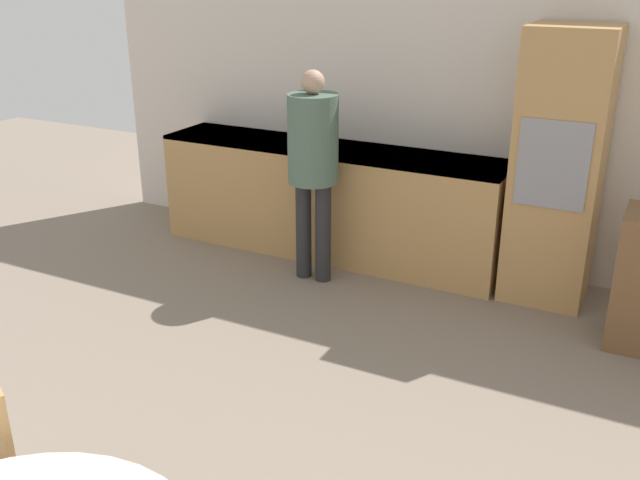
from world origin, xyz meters
TOP-DOWN VIEW (x-y plane):
  - wall_back at (0.00, 5.60)m, footprint 6.80×0.05m
  - kitchen_counter at (-1.08, 5.26)m, footprint 2.94×0.60m
  - oven_unit at (0.72, 5.26)m, footprint 0.59×0.59m
  - person_standing at (-0.96, 4.73)m, footprint 0.38×0.38m

SIDE VIEW (x-z plane):
  - kitchen_counter at x=-1.08m, z-range 0.01..0.94m
  - oven_unit at x=0.72m, z-range 0.00..1.96m
  - person_standing at x=-0.96m, z-range 0.19..1.81m
  - wall_back at x=0.00m, z-range 0.00..2.60m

